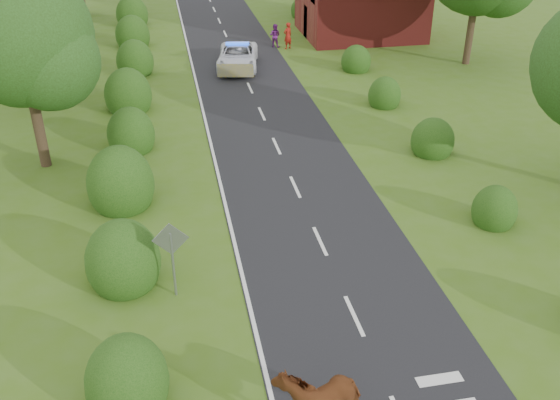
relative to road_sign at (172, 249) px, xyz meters
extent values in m
plane|color=#406415|center=(5.00, -2.00, -1.65)|extent=(120.00, 120.00, 0.00)
cube|color=black|center=(5.00, 13.00, -1.64)|extent=(6.00, 70.00, 0.02)
cube|color=white|center=(5.00, -2.00, -1.63)|extent=(0.12, 1.80, 0.01)
cube|color=white|center=(5.00, 2.00, -1.63)|extent=(0.12, 1.80, 0.01)
cube|color=white|center=(5.00, 6.00, -1.63)|extent=(0.12, 1.80, 0.01)
cube|color=white|center=(5.00, 10.00, -1.63)|extent=(0.12, 1.80, 0.01)
cube|color=white|center=(5.00, 14.00, -1.63)|extent=(0.12, 1.80, 0.01)
cube|color=white|center=(5.00, 18.00, -1.63)|extent=(0.12, 1.80, 0.01)
cube|color=white|center=(5.00, 22.00, -1.63)|extent=(0.12, 1.80, 0.01)
cube|color=white|center=(5.00, 26.00, -1.63)|extent=(0.12, 1.80, 0.01)
cube|color=white|center=(5.00, 30.00, -1.63)|extent=(0.12, 1.80, 0.01)
cube|color=white|center=(5.00, 34.00, -1.63)|extent=(0.12, 1.80, 0.01)
cube|color=white|center=(5.00, 38.00, -1.63)|extent=(0.12, 1.80, 0.01)
cube|color=white|center=(5.00, 42.00, -1.63)|extent=(0.12, 1.80, 0.01)
cube|color=white|center=(2.10, 13.00, -1.63)|extent=(0.12, 70.00, 0.01)
cube|color=white|center=(6.40, -4.80, -1.63)|extent=(1.20, 0.35, 0.01)
ellipsoid|color=#173F0E|center=(-1.30, -4.00, -0.99)|extent=(2.00, 2.10, 2.40)
ellipsoid|color=#173F0E|center=(-1.50, 1.00, -0.91)|extent=(2.30, 2.41, 2.70)
ellipsoid|color=#173F0E|center=(-1.70, 6.00, -0.83)|extent=(2.50, 2.62, 3.00)
ellipsoid|color=#173F0E|center=(-1.40, 11.00, -0.97)|extent=(2.10, 2.20, 2.50)
ellipsoid|color=#173F0E|center=(-1.60, 16.00, -0.88)|extent=(2.40, 2.52, 2.80)
ellipsoid|color=#173F0E|center=(-1.30, 22.00, -0.94)|extent=(2.20, 2.31, 2.60)
ellipsoid|color=#173F0E|center=(-1.50, 28.00, -0.91)|extent=(2.30, 2.41, 2.70)
ellipsoid|color=#173F0E|center=(-1.60, 34.00, -0.88)|extent=(2.40, 2.52, 2.80)
ellipsoid|color=#173F0E|center=(11.40, 2.00, -1.13)|extent=(1.60, 1.68, 1.90)
ellipsoid|color=#173F0E|center=(11.60, 8.00, -1.08)|extent=(1.90, 2.00, 2.10)
ellipsoid|color=#173F0E|center=(11.50, 14.00, -1.10)|extent=(1.70, 1.78, 2.00)
ellipsoid|color=#173F0E|center=(11.80, 20.00, -1.10)|extent=(1.80, 1.89, 2.00)
ellipsoid|color=#173F0E|center=(11.60, 34.00, -1.10)|extent=(1.70, 1.78, 2.00)
cylinder|color=#332316|center=(-5.00, 10.00, 0.33)|extent=(0.44, 0.44, 3.96)
sphere|color=#213A10|center=(-5.00, 10.00, 3.93)|extent=(5.60, 5.60, 5.60)
sphere|color=#2D6621|center=(-4.02, 9.44, 3.03)|extent=(3.92, 3.92, 3.92)
cylinder|color=#332316|center=(-6.50, 18.00, 0.22)|extent=(0.44, 0.44, 3.74)
sphere|color=#213A10|center=(-6.50, 18.00, 3.62)|extent=(5.60, 5.60, 5.60)
sphere|color=#2D6621|center=(-5.52, 17.44, 2.77)|extent=(3.92, 3.92, 3.92)
cylinder|color=#332316|center=(-8.00, 28.00, 0.77)|extent=(0.44, 0.44, 4.84)
cylinder|color=#332316|center=(19.00, 20.00, 0.55)|extent=(0.44, 0.44, 4.40)
cylinder|color=gray|center=(0.00, 0.00, -0.55)|extent=(0.08, 0.08, 2.20)
cube|color=gray|center=(0.00, 0.00, 0.35)|extent=(1.06, 0.04, 1.06)
imported|color=brown|center=(3.03, -5.57, -0.85)|extent=(2.55, 1.96, 1.61)
imported|color=silver|center=(4.85, 21.91, -0.95)|extent=(3.22, 5.40, 1.40)
cube|color=yellow|center=(4.38, 19.39, -1.02)|extent=(2.07, 0.45, 0.77)
cube|color=blue|center=(4.85, 21.91, -0.17)|extent=(1.43, 0.53, 0.14)
imported|color=maroon|center=(8.70, 25.40, -0.78)|extent=(0.76, 0.68, 1.75)
imported|color=#661C6D|center=(7.93, 25.98, -0.88)|extent=(0.95, 0.89, 1.55)
camera|label=1|loc=(0.21, -15.34, 10.13)|focal=40.00mm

